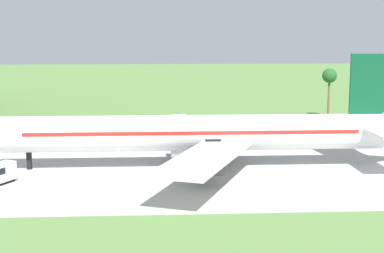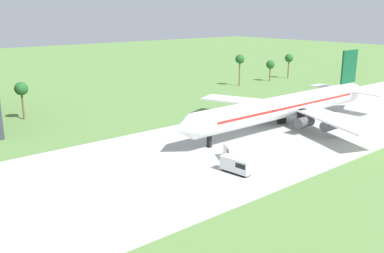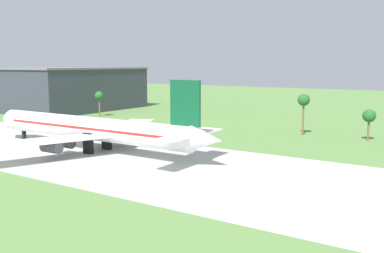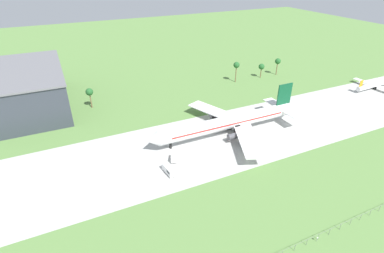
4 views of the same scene
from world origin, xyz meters
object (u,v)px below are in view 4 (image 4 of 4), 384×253
object	(u,v)px
regional_aircraft	(375,85)
terminal_building	(25,89)
jet_airliner	(231,122)
fuel_truck	(169,170)
no_stopping_sign	(317,239)
baggage_tug	(174,158)

from	to	relation	value
regional_aircraft	terminal_building	xyz separation A→B (m)	(-178.16, 56.77, 7.36)
jet_airliner	fuel_truck	xyz separation A→B (m)	(-33.65, -14.64, -3.93)
regional_aircraft	no_stopping_sign	size ratio (longest dim) A/B	17.36
regional_aircraft	no_stopping_sign	world-z (taller)	regional_aircraft
jet_airliner	regional_aircraft	xyz separation A→B (m)	(100.87, 7.81, -3.03)
baggage_tug	jet_airliner	bearing A→B (deg)	16.59
jet_airliner	terminal_building	size ratio (longest dim) A/B	1.18
jet_airliner	baggage_tug	bearing A→B (deg)	-163.41
jet_airliner	fuel_truck	world-z (taller)	jet_airliner
jet_airliner	fuel_truck	size ratio (longest dim) A/B	11.42
fuel_truck	no_stopping_sign	bearing A→B (deg)	-60.18
regional_aircraft	baggage_tug	bearing A→B (deg)	-172.77
baggage_tug	no_stopping_sign	world-z (taller)	baggage_tug
regional_aircraft	no_stopping_sign	distance (m)	127.90
jet_airliner	baggage_tug	distance (m)	30.69
baggage_tug	regional_aircraft	bearing A→B (deg)	7.23
jet_airliner	terminal_building	bearing A→B (deg)	140.12
baggage_tug	no_stopping_sign	distance (m)	53.13
jet_airliner	no_stopping_sign	world-z (taller)	jet_airliner
no_stopping_sign	terminal_building	bearing A→B (deg)	119.19
regional_aircraft	terminal_building	size ratio (longest dim) A/B	0.48
fuel_truck	no_stopping_sign	xyz separation A→B (m)	(24.74, -43.16, -0.49)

